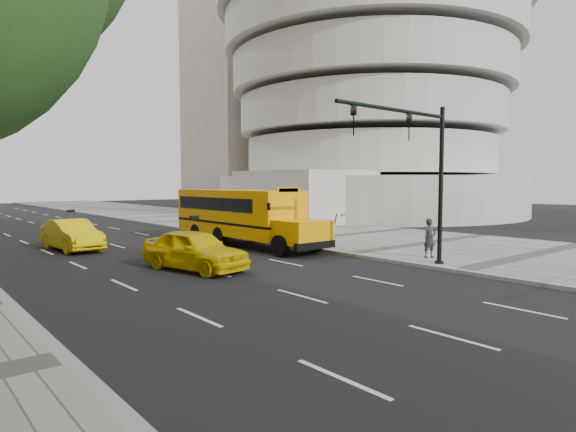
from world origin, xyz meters
TOP-DOWN VIEW (x-y plane):
  - ground at (0.00, 0.00)m, footprint 140.00×140.00m
  - sidewalk_museum at (12.00, 0.00)m, footprint 12.00×140.00m
  - curb_museum at (6.00, 0.00)m, footprint 0.30×140.00m
  - guggenheim at (29.37, 18.51)m, footprint 33.20×42.20m
  - school_bus at (4.50, 1.34)m, footprint 2.96×11.56m
  - taxi_near at (-1.30, -4.07)m, footprint 2.88×5.00m
  - taxi_far at (-3.33, 4.86)m, footprint 1.98×4.79m
  - pedestrian at (7.58, -8.72)m, footprint 0.71×0.56m
  - traffic_signal at (5.19, -9.83)m, footprint 6.18×0.36m

SIDE VIEW (x-z plane):
  - ground at x=0.00m, z-range 0.00..0.00m
  - sidewalk_museum at x=12.00m, z-range 0.00..0.15m
  - curb_museum at x=6.00m, z-range 0.00..0.15m
  - taxi_far at x=-3.33m, z-range 0.00..1.54m
  - taxi_near at x=-1.30m, z-range 0.00..1.60m
  - pedestrian at x=7.58m, z-range 0.15..1.87m
  - school_bus at x=4.50m, z-range 0.17..3.36m
  - traffic_signal at x=5.19m, z-range 0.89..7.29m
  - guggenheim at x=29.37m, z-range -3.92..31.08m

